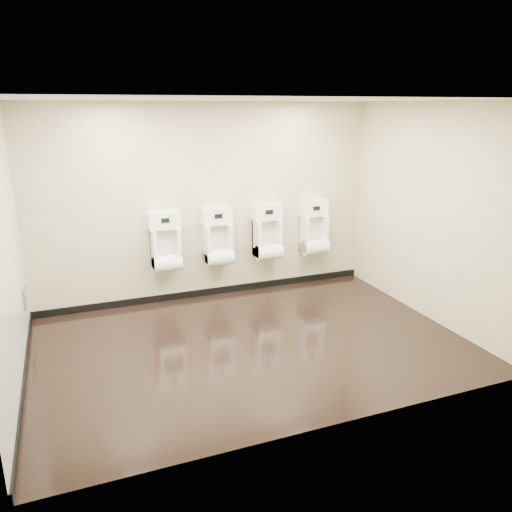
{
  "coord_description": "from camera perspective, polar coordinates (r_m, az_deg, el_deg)",
  "views": [
    {
      "loc": [
        -1.91,
        -5.07,
        2.74
      ],
      "look_at": [
        0.27,
        0.55,
        0.91
      ],
      "focal_mm": 35.0,
      "sensor_mm": 36.0,
      "label": 1
    }
  ],
  "objects": [
    {
      "name": "skirting_back",
      "position": [
        7.56,
        -5.22,
        -4.07
      ],
      "size": [
        5.0,
        0.02,
        0.1
      ],
      "primitive_type": "cube",
      "color": "black",
      "rests_on": "ground"
    },
    {
      "name": "urinal_0",
      "position": [
        7.04,
        -10.26,
        1.16
      ],
      "size": [
        0.44,
        0.33,
        0.82
      ],
      "color": "white",
      "rests_on": "back_wall"
    },
    {
      "name": "ceiling",
      "position": [
        5.42,
        -0.63,
        17.49
      ],
      "size": [
        5.0,
        3.5,
        0.0
      ],
      "primitive_type": "cube",
      "color": "white"
    },
    {
      "name": "ground",
      "position": [
        6.07,
        -0.54,
        -9.99
      ],
      "size": [
        5.0,
        3.5,
        0.0
      ],
      "primitive_type": "cube",
      "color": "black",
      "rests_on": "ground"
    },
    {
      "name": "front_wall",
      "position": [
        4.05,
        8.2,
        -2.62
      ],
      "size": [
        5.0,
        0.02,
        2.8
      ],
      "primitive_type": "cube",
      "color": "#C1BB94",
      "rests_on": "ground"
    },
    {
      "name": "left_wall",
      "position": [
        5.27,
        -26.91,
        0.27
      ],
      "size": [
        0.02,
        3.5,
        2.8
      ],
      "primitive_type": "cube",
      "color": "#C1BB94",
      "rests_on": "ground"
    },
    {
      "name": "urinal_3",
      "position": [
        7.79,
        6.63,
        2.83
      ],
      "size": [
        0.44,
        0.33,
        0.82
      ],
      "color": "white",
      "rests_on": "back_wall"
    },
    {
      "name": "tile_overlay_left",
      "position": [
        5.27,
        -26.85,
        0.28
      ],
      "size": [
        0.01,
        3.5,
        2.8
      ],
      "primitive_type": "cube",
      "color": "white",
      "rests_on": "ground"
    },
    {
      "name": "right_wall",
      "position": [
        6.85,
        19.45,
        4.6
      ],
      "size": [
        0.02,
        3.5,
        2.8
      ],
      "primitive_type": "cube",
      "color": "#C1BB94",
      "rests_on": "ground"
    },
    {
      "name": "skirting_left",
      "position": [
        5.77,
        -24.98,
        -12.69
      ],
      "size": [
        0.02,
        3.5,
        0.1
      ],
      "primitive_type": "cube",
      "color": "black",
      "rests_on": "ground"
    },
    {
      "name": "urinal_2",
      "position": [
        7.46,
        1.33,
        2.33
      ],
      "size": [
        0.44,
        0.33,
        0.82
      ],
      "color": "white",
      "rests_on": "back_wall"
    },
    {
      "name": "urinal_1",
      "position": [
        7.21,
        -4.39,
        1.76
      ],
      "size": [
        0.44,
        0.33,
        0.82
      ],
      "color": "white",
      "rests_on": "back_wall"
    },
    {
      "name": "access_panel",
      "position": [
        6.68,
        -24.91,
        -4.39
      ],
      "size": [
        0.04,
        0.25,
        0.25
      ],
      "color": "#9E9EA3",
      "rests_on": "left_wall"
    },
    {
      "name": "back_wall",
      "position": [
        7.2,
        -5.53,
        6.05
      ],
      "size": [
        5.0,
        0.02,
        2.8
      ],
      "primitive_type": "cube",
      "color": "#C1BB94",
      "rests_on": "ground"
    }
  ]
}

